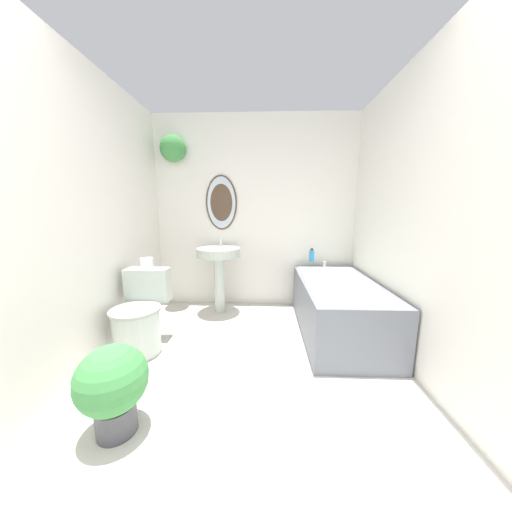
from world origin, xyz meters
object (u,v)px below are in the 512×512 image
toilet (140,318)px  bathtub (338,306)px  pedestal_sink (219,261)px  toilet_paper_roll (147,263)px  shampoo_bottle (312,256)px  potted_plant (113,384)px

toilet → bathtub: bearing=12.0°
pedestal_sink → toilet_paper_roll: (-0.56, -0.68, 0.11)m
pedestal_sink → toilet_paper_roll: size_ratio=8.18×
pedestal_sink → shampoo_bottle: (1.13, 0.13, 0.05)m
shampoo_bottle → toilet_paper_roll: 1.87m
shampoo_bottle → bathtub: bearing=-74.7°
bathtub → pedestal_sink: bearing=159.4°
pedestal_sink → potted_plant: bearing=-99.0°
toilet → shampoo_bottle: (1.69, 1.01, 0.40)m
potted_plant → toilet_paper_roll: toilet_paper_roll is taller
pedestal_sink → shampoo_bottle: bearing=6.6°
pedestal_sink → toilet_paper_roll: 0.89m
toilet → toilet_paper_roll: bearing=90.0°
toilet → toilet_paper_roll: (0.00, 0.21, 0.46)m
toilet → potted_plant: 0.93m
toilet → toilet_paper_roll: 0.50m
toilet → potted_plant: size_ratio=1.35×
bathtub → toilet: bearing=-168.0°
pedestal_sink → toilet_paper_roll: bearing=-129.6°
shampoo_bottle → toilet_paper_roll: size_ratio=1.52×
bathtub → shampoo_bottle: 0.76m
pedestal_sink → potted_plant: 1.82m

